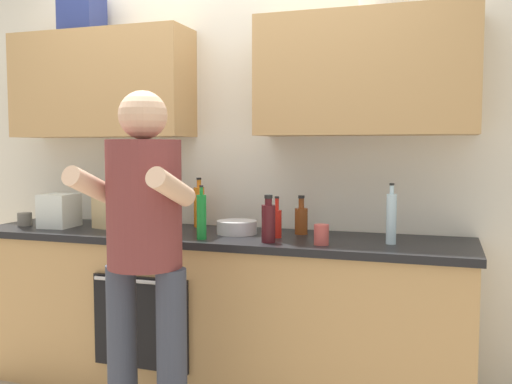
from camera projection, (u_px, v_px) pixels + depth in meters
back_wall_unit at (229, 129)px, 3.41m from camera, size 4.00×0.38×2.50m
counter at (212, 311)px, 3.23m from camera, size 2.84×0.67×0.90m
person_standing at (144, 239)px, 2.58m from camera, size 0.49×0.45×1.64m
bottle_oil at (147, 210)px, 3.32m from camera, size 0.08×0.08×0.27m
bottle_hotsauce at (277, 222)px, 3.05m from camera, size 0.05×0.05×0.22m
bottle_soda at (202, 216)px, 2.99m from camera, size 0.05×0.05×0.29m
bottle_juice at (199, 206)px, 3.45m from camera, size 0.07×0.07×0.30m
bottle_wine at (268, 222)px, 2.89m from camera, size 0.07×0.07×0.24m
bottle_vinegar at (301, 220)px, 3.17m from camera, size 0.07×0.07×0.22m
bottle_water at (391, 218)px, 2.84m from camera, size 0.05×0.05×0.31m
cup_ceramic at (321, 235)px, 2.83m from camera, size 0.07×0.07×0.10m
cup_stoneware at (25, 219)px, 3.53m from camera, size 0.09×0.09×0.08m
mixing_bowl at (237, 227)px, 3.19m from camera, size 0.23×0.23×0.07m
knife_block at (165, 215)px, 3.15m from camera, size 0.10×0.14×0.28m
grocery_bag_bread at (116, 208)px, 3.44m from camera, size 0.25×0.26×0.24m
grocery_bag_produce at (59, 210)px, 3.46m from camera, size 0.20×0.23×0.20m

